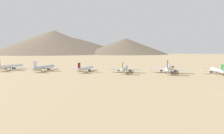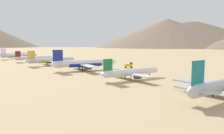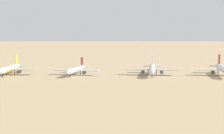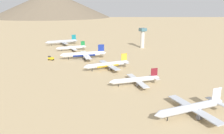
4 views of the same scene
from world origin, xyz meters
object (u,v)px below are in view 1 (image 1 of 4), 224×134
Objects in this scene: parked_jet_2 at (168,68)px; service_truck at (172,68)px; parked_jet_3 at (125,69)px; parked_jet_5 at (44,67)px; parked_jet_1 at (217,70)px; parked_jet_4 at (85,68)px; parked_jet_6 at (10,66)px.

parked_jet_2 reaches higher than service_truck.
parked_jet_5 is at bearing 95.07° from parked_jet_3.
parked_jet_2 reaches higher than parked_jet_1.
service_truck is (30.79, -5.86, -2.27)m from parked_jet_2.
parked_jet_3 reaches higher than parked_jet_5.
parked_jet_5 is (-7.70, 86.75, 0.01)m from parked_jet_3.
parked_jet_2 reaches higher than parked_jet_3.
parked_jet_4 is at bearing -84.75° from parked_jet_5.
parked_jet_6 is (-17.40, 171.73, -0.29)m from parked_jet_2.
parked_jet_5 is (-4.23, 46.07, 0.46)m from parked_jet_4.
parked_jet_3 is 1.14× the size of parked_jet_4.
parked_jet_2 is 1.14× the size of parked_jet_5.
parked_jet_6 is at bearing 94.35° from parked_jet_3.
service_truck is at bearing -64.86° from parked_jet_4.
service_truck is at bearing -74.82° from parked_jet_6.
service_truck is (28.54, 37.98, -1.34)m from parked_jet_1.
parked_jet_5 reaches higher than parked_jet_4.
parked_jet_3 is at bearing 128.37° from service_truck.
parked_jet_6 reaches higher than parked_jet_4.
parked_jet_6 is at bearing 95.21° from parked_jet_1.
parked_jet_2 reaches higher than parked_jet_5.
parked_jet_4 is (-11.04, 83.26, -0.95)m from parked_jet_2.
parked_jet_4 is at bearing 94.88° from parked_jet_3.
parked_jet_6 is at bearing 95.79° from parked_jet_2.
parked_jet_6 reaches higher than parked_jet_1.
parked_jet_6 reaches higher than parked_jet_5.
parked_jet_4 is 0.84× the size of parked_jet_6.
parked_jet_3 is 40.83m from parked_jet_4.
parked_jet_1 is 43.91m from parked_jet_2.
parked_jet_1 is at bearing -84.79° from parked_jet_6.
service_truck is (48.19, -177.59, -1.98)m from parked_jet_6.
parked_jet_2 is at bearing -82.45° from parked_jet_4.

